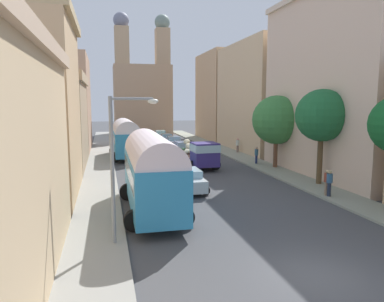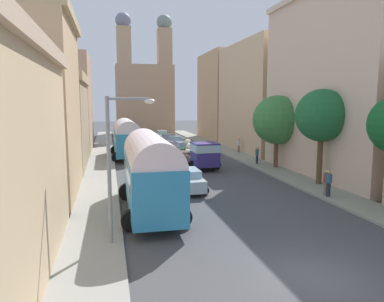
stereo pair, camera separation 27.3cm
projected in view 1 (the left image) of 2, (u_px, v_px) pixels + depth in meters
The scene contains 28 objects.
ground_plane at pixel (171, 158), 38.21m from camera, with size 154.00×154.00×0.00m, color #45464A.
sidewalk_left at pixel (101, 160), 36.51m from camera, with size 2.50×70.00×0.14m, color #97968F.
sidewalk_right at pixel (236, 155), 39.88m from camera, with size 2.50×70.00×0.14m, color gray.
building_left_1 at pixel (27, 107), 21.77m from camera, with size 6.08×9.21×11.08m.
building_left_2 at pixel (60, 121), 32.31m from camera, with size 4.63×10.95×8.32m.
building_left_3 at pixel (67, 104), 43.24m from camera, with size 5.12×11.26×11.33m.
building_right_1 at pixel (338, 85), 28.32m from camera, with size 5.87×14.82×14.43m.
building_right_2 at pixel (256, 98), 43.56m from camera, with size 5.23×14.63×12.83m.
building_right_3 at pixel (221, 97), 56.83m from camera, with size 5.39×11.91×13.43m.
distant_church at pixel (142, 94), 64.92m from camera, with size 10.06×6.68×20.99m.
parked_bus_0 at pixel (152, 169), 19.15m from camera, with size 3.36×8.85×4.21m.
parked_bus_1 at pixel (126, 137), 38.07m from camera, with size 3.42×8.52×4.07m.
cargo_truck_0 at pixel (200, 154), 32.38m from camera, with size 3.10×7.35×2.44m.
car_0 at pixel (183, 148), 40.16m from camera, with size 2.46×3.83×1.53m.
car_1 at pixel (174, 143), 45.45m from camera, with size 2.26×4.12×1.61m.
car_2 at pixel (166, 139), 50.76m from camera, with size 2.25×3.69×1.48m.
car_3 at pixel (160, 135), 56.06m from camera, with size 2.41×4.37×1.49m.
car_4 at pixel (189, 180), 23.92m from camera, with size 2.20×4.03×1.49m.
car_5 at pixel (167, 162), 31.12m from camera, with size 2.40×4.16×1.59m.
car_6 at pixel (154, 151), 38.34m from camera, with size 2.24×4.23×1.56m.
car_7 at pixel (143, 138), 51.03m from camera, with size 2.21×4.04×1.55m.
pedestrian_1 at pixel (238, 145), 41.53m from camera, with size 0.50×0.50×1.77m.
pedestrian_2 at pixel (329, 182), 22.07m from camera, with size 0.48×0.48×1.77m.
pedestrian_3 at pixel (327, 182), 22.28m from camera, with size 0.48×0.48×1.75m.
pedestrian_4 at pixel (256, 154), 33.97m from camera, with size 0.47×0.47×1.72m.
streetlamp_near at pixel (119, 157), 14.45m from camera, with size 1.97×0.28×6.11m.
roadside_tree_1 at pixel (322, 116), 25.01m from camera, with size 3.63×3.63×6.78m.
roadside_tree_2 at pixel (276, 120), 31.65m from camera, with size 4.26×4.26×6.47m.
Camera 1 is at (-6.73, -10.22, 5.87)m, focal length 33.83 mm.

